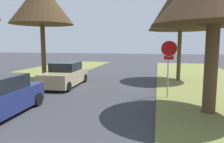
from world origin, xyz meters
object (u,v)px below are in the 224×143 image
parked_sedan_tan (65,75)px  stop_sign_far (169,57)px  street_tree_left_mid_b (41,3)px  street_tree_right_mid_b (181,4)px

parked_sedan_tan → stop_sign_far: bearing=-16.9°
parked_sedan_tan → street_tree_left_mid_b: bearing=148.8°
street_tree_right_mid_b → parked_sedan_tan: street_tree_right_mid_b is taller
street_tree_left_mid_b → parked_sedan_tan: 5.75m
street_tree_right_mid_b → parked_sedan_tan: 9.85m
parked_sedan_tan → street_tree_right_mid_b: bearing=25.5°
street_tree_right_mid_b → parked_sedan_tan: size_ratio=1.72×
street_tree_left_mid_b → stop_sign_far: bearing=-21.0°
stop_sign_far → parked_sedan_tan: bearing=163.1°
stop_sign_far → street_tree_left_mid_b: size_ratio=0.40×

